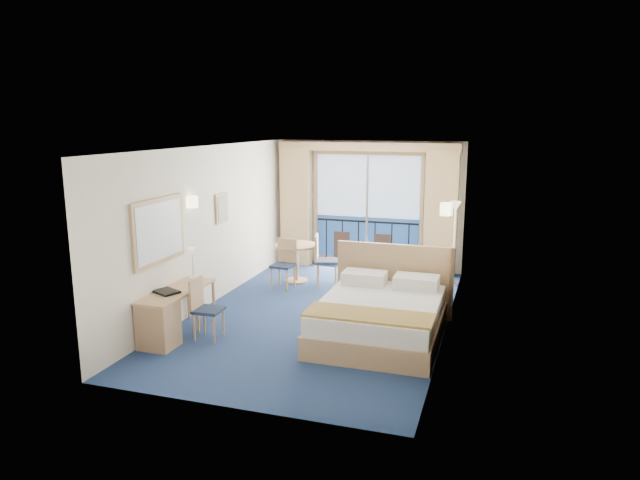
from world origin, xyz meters
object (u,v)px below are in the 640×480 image
at_px(bed, 381,316).
at_px(table_chair_b, 285,261).
at_px(armchair, 416,275).
at_px(nightstand, 435,295).
at_px(table_chair_a, 323,257).
at_px(desk_chair, 203,305).
at_px(desk, 163,319).
at_px(floor_lamp, 455,222).
at_px(round_table, 296,253).

xyz_separation_m(bed, table_chair_b, (-2.24, 1.96, 0.19)).
bearing_deg(armchair, nightstand, 61.60).
distance_m(table_chair_a, table_chair_b, 0.73).
distance_m(armchair, desk_chair, 4.13).
bearing_deg(nightstand, table_chair_b, 167.63).
relative_size(bed, table_chair_b, 2.41).
distance_m(nightstand, desk, 4.31).
bearing_deg(bed, table_chair_a, 124.67).
distance_m(floor_lamp, round_table, 3.10).
bearing_deg(floor_lamp, round_table, -166.18).
height_order(round_table, table_chair_a, table_chair_a).
bearing_deg(armchair, table_chair_b, -41.05).
distance_m(armchair, table_chair_a, 1.79).
xyz_separation_m(nightstand, desk_chair, (-3.06, -2.13, 0.20)).
height_order(nightstand, desk_chair, desk_chair).
relative_size(bed, table_chair_a, 2.27).
bearing_deg(desk, bed, 22.68).
relative_size(armchair, table_chair_a, 0.72).
height_order(floor_lamp, round_table, floor_lamp).
relative_size(desk, table_chair_a, 1.49).
bearing_deg(armchair, bed, 34.47).
relative_size(nightstand, armchair, 0.85).
bearing_deg(floor_lamp, desk_chair, -129.04).
distance_m(bed, table_chair_a, 2.86).
height_order(desk_chair, table_chair_b, table_chair_b).
distance_m(desk, round_table, 3.68).
relative_size(nightstand, table_chair_b, 0.65).
bearing_deg(desk_chair, table_chair_a, -16.61).
bearing_deg(table_chair_a, round_table, 67.97).
height_order(desk, desk_chair, desk_chair).
distance_m(nightstand, floor_lamp, 2.03).
xyz_separation_m(round_table, table_chair_a, (0.56, -0.07, -0.01)).
distance_m(floor_lamp, desk, 5.71).
distance_m(bed, round_table, 3.26).
relative_size(bed, nightstand, 3.69).
height_order(bed, round_table, bed).
bearing_deg(bed, floor_lamp, 76.44).
xyz_separation_m(bed, table_chair_a, (-1.62, 2.34, 0.22)).
relative_size(desk_chair, table_chair_a, 0.91).
relative_size(floor_lamp, desk_chair, 1.80).
bearing_deg(desk_chair, bed, -73.90).
relative_size(desk_chair, table_chair_b, 0.97).
relative_size(armchair, desk, 0.49).
relative_size(armchair, desk_chair, 0.79).
bearing_deg(table_chair_b, nightstand, -7.03).
bearing_deg(armchair, desk_chair, -0.74).
distance_m(nightstand, desk_chair, 3.73).
relative_size(floor_lamp, table_chair_a, 1.64).
distance_m(desk_chair, table_chair_a, 3.25).
height_order(floor_lamp, table_chair_a, floor_lamp).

